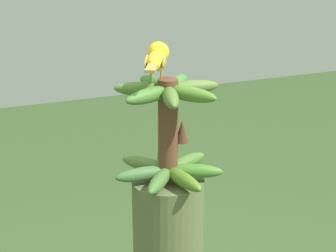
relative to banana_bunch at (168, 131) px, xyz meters
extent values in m
cylinder|color=brown|center=(0.00, 0.00, 0.00)|extent=(0.05, 0.05, 0.28)
ellipsoid|color=#507631|center=(-0.04, 0.05, -0.11)|extent=(0.12, 0.15, 0.04)
ellipsoid|color=#416E38|center=(-0.07, 0.00, -0.11)|extent=(0.16, 0.04, 0.04)
ellipsoid|color=#436C2F|center=(-0.04, -0.05, -0.11)|extent=(0.13, 0.14, 0.04)
ellipsoid|color=#517923|center=(0.01, -0.07, -0.11)|extent=(0.07, 0.16, 0.04)
ellipsoid|color=#43792A|center=(0.06, -0.03, -0.11)|extent=(0.16, 0.10, 0.04)
ellipsoid|color=#48732C|center=(0.06, 0.03, -0.11)|extent=(0.16, 0.10, 0.04)
ellipsoid|color=#487E37|center=(0.02, 0.07, -0.11)|extent=(0.07, 0.16, 0.04)
ellipsoid|color=#4F6D2E|center=(0.06, 0.00, 0.11)|extent=(0.16, 0.05, 0.04)
ellipsoid|color=#3E7831|center=(0.04, 0.05, 0.11)|extent=(0.13, 0.14, 0.04)
ellipsoid|color=#3F7A30|center=(-0.01, 0.06, 0.11)|extent=(0.06, 0.16, 0.04)
ellipsoid|color=#487129|center=(-0.06, 0.03, 0.11)|extent=(0.15, 0.11, 0.04)
ellipsoid|color=#45752F|center=(-0.06, -0.02, 0.11)|extent=(0.16, 0.09, 0.04)
ellipsoid|color=#4C6D2C|center=(-0.02, -0.06, 0.11)|extent=(0.08, 0.16, 0.04)
ellipsoid|color=#4A7728|center=(0.03, -0.05, 0.11)|extent=(0.12, 0.15, 0.04)
cone|color=brown|center=(0.01, 0.03, -0.04)|extent=(0.04, 0.04, 0.06)
cone|color=#4C2D1E|center=(0.04, -0.01, 0.00)|extent=(0.04, 0.04, 0.06)
cylinder|color=#C68933|center=(-0.01, 0.02, 0.15)|extent=(0.01, 0.00, 0.02)
cylinder|color=#C68933|center=(-0.04, 0.03, 0.15)|extent=(0.01, 0.00, 0.02)
ellipsoid|color=yellow|center=(-0.02, 0.02, 0.18)|extent=(0.09, 0.12, 0.05)
ellipsoid|color=olive|center=(-0.01, 0.01, 0.18)|extent=(0.04, 0.08, 0.03)
ellipsoid|color=olive|center=(-0.05, 0.03, 0.18)|extent=(0.04, 0.08, 0.03)
cube|color=olive|center=(-0.06, -0.05, 0.19)|extent=(0.05, 0.07, 0.01)
sphere|color=yellow|center=(0.00, 0.07, 0.20)|extent=(0.06, 0.06, 0.06)
sphere|color=black|center=(-0.02, 0.08, 0.20)|extent=(0.01, 0.01, 0.01)
cone|color=orange|center=(0.01, 0.10, 0.20)|extent=(0.03, 0.03, 0.02)
camera|label=1|loc=(-0.52, -1.29, 0.51)|focal=60.94mm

